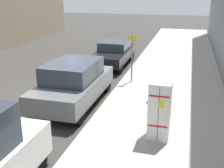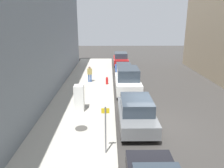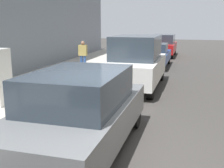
# 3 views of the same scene
# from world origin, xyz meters

# --- Properties ---
(ground_plane) EXTENTS (80.00, 80.00, 0.00)m
(ground_plane) POSITION_xyz_m (0.00, 0.00, 0.00)
(ground_plane) COLOR #383533
(sidewalk_slab) EXTENTS (4.76, 44.00, 0.14)m
(sidewalk_slab) POSITION_xyz_m (-4.37, 0.00, 0.07)
(sidewalk_slab) COLOR #B2ADA0
(sidewalk_slab) RESTS_ON ground
(discarded_refrigerator) EXTENTS (0.63, 0.69, 1.77)m
(discarded_refrigerator) POSITION_xyz_m (-4.38, 1.99, 1.02)
(discarded_refrigerator) COLOR white
(discarded_refrigerator) RESTS_ON sidewalk_slab
(manhole_cover) EXTENTS (0.70, 0.70, 0.02)m
(manhole_cover) POSITION_xyz_m (-3.96, -0.62, 0.15)
(manhole_cover) COLOR #47443F
(manhole_cover) RESTS_ON sidewalk_slab
(street_sign_post) EXTENTS (0.36, 0.07, 2.31)m
(street_sign_post) POSITION_xyz_m (-2.53, -2.98, 1.44)
(street_sign_post) COLOR slate
(street_sign_post) RESTS_ON sidewalk_slab
(parked_sedan_dark) EXTENTS (1.81, 4.37, 1.42)m
(parked_sedan_dark) POSITION_xyz_m (-0.79, -6.18, 0.75)
(parked_sedan_dark) COLOR black
(parked_sedan_dark) RESTS_ON ground
(parked_suv_gray) EXTENTS (1.99, 4.49, 1.73)m
(parked_suv_gray) POSITION_xyz_m (-0.79, -0.07, 0.88)
(parked_suv_gray) COLOR slate
(parked_suv_gray) RESTS_ON ground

